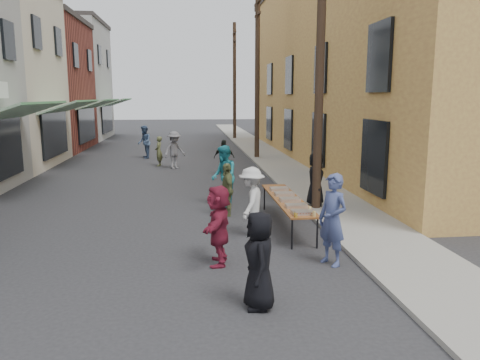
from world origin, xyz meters
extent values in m
plane|color=#28282B|center=(0.00, 0.00, 0.00)|extent=(120.00, 120.00, 0.00)
cube|color=gray|center=(5.00, 15.00, 0.05)|extent=(2.20, 60.00, 0.10)
cube|color=maroon|center=(-10.00, 21.00, 4.00)|extent=(8.00, 8.00, 8.00)
cube|color=gray|center=(-10.00, 29.00, 4.50)|extent=(8.00, 8.00, 9.00)
cube|color=#B1773F|center=(11.10, 14.00, 5.00)|extent=(10.00, 28.00, 10.00)
cylinder|color=#2D2116|center=(4.30, 3.00, 4.50)|extent=(0.26, 0.26, 9.00)
cylinder|color=#2D2116|center=(4.30, 15.00, 4.50)|extent=(0.26, 0.26, 9.00)
cylinder|color=#2D2116|center=(4.30, 27.00, 4.50)|extent=(0.26, 0.26, 9.00)
cube|color=brown|center=(3.07, 1.41, 0.73)|extent=(0.70, 4.00, 0.04)
cylinder|color=black|center=(2.78, -0.47, 0.35)|extent=(0.04, 0.04, 0.71)
cylinder|color=black|center=(3.36, -0.47, 0.35)|extent=(0.04, 0.04, 0.71)
cylinder|color=black|center=(2.78, 3.29, 0.35)|extent=(0.04, 0.04, 0.71)
cylinder|color=black|center=(3.36, 3.29, 0.35)|extent=(0.04, 0.04, 0.71)
cube|color=maroon|center=(3.07, -0.24, 0.79)|extent=(0.50, 0.33, 0.08)
cube|color=#B2B2B7|center=(3.07, 0.41, 0.79)|extent=(0.50, 0.33, 0.08)
cube|color=tan|center=(3.07, 1.11, 0.79)|extent=(0.50, 0.33, 0.08)
cube|color=#B2B2B7|center=(3.07, 1.81, 0.79)|extent=(0.50, 0.33, 0.08)
cube|color=tan|center=(3.07, 2.51, 0.79)|extent=(0.50, 0.33, 0.08)
cylinder|color=#A57F26|center=(2.85, -0.54, 0.79)|extent=(0.07, 0.07, 0.08)
cylinder|color=#A57F26|center=(2.85, -0.44, 0.79)|extent=(0.07, 0.07, 0.08)
cylinder|color=#A57F26|center=(2.85, -0.34, 0.79)|extent=(0.07, 0.07, 0.08)
cylinder|color=tan|center=(3.27, -0.49, 0.81)|extent=(0.08, 0.08, 0.12)
imported|color=black|center=(1.60, -3.29, 0.80)|extent=(0.51, 0.78, 1.60)
imported|color=#414D7E|center=(3.37, -1.49, 0.94)|extent=(0.72, 0.82, 1.88)
imported|color=teal|center=(1.60, 3.89, 0.95)|extent=(0.83, 1.00, 1.91)
imported|color=silver|center=(2.02, 0.64, 0.86)|extent=(0.99, 1.26, 1.71)
imported|color=#5F673C|center=(1.60, 2.72, 0.76)|extent=(0.46, 0.93, 1.53)
imported|color=maroon|center=(1.09, -1.21, 0.82)|extent=(0.71, 1.58, 1.64)
imported|color=black|center=(4.35, 3.28, 0.91)|extent=(0.71, 0.90, 1.62)
imported|color=slate|center=(-0.10, 11.80, 0.88)|extent=(1.30, 1.22, 1.76)
imported|color=black|center=(2.09, 9.83, 0.77)|extent=(0.95, 0.54, 1.53)
imported|color=brown|center=(-0.90, 12.80, 0.73)|extent=(0.41, 0.57, 1.46)
imported|color=#455E85|center=(-1.84, 15.77, 0.91)|extent=(0.81, 0.98, 1.81)
camera|label=1|loc=(0.49, -10.33, 3.39)|focal=35.00mm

